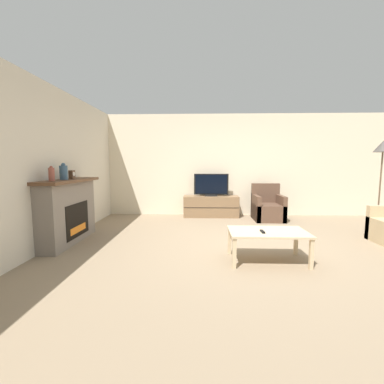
# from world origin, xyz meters

# --- Properties ---
(ground_plane) EXTENTS (24.00, 24.00, 0.00)m
(ground_plane) POSITION_xyz_m (0.00, 0.00, 0.00)
(ground_plane) COLOR #89755B
(wall_back) EXTENTS (12.00, 0.06, 2.70)m
(wall_back) POSITION_xyz_m (0.00, 2.79, 1.35)
(wall_back) COLOR beige
(wall_back) RESTS_ON ground
(wall_left) EXTENTS (0.06, 12.00, 2.70)m
(wall_left) POSITION_xyz_m (-3.33, 0.00, 1.35)
(wall_left) COLOR beige
(wall_left) RESTS_ON ground
(fireplace) EXTENTS (0.44, 1.57, 1.12)m
(fireplace) POSITION_xyz_m (-3.13, 0.18, 0.57)
(fireplace) COLOR slate
(fireplace) RESTS_ON ground
(mantel_vase_left) EXTENTS (0.09, 0.09, 0.23)m
(mantel_vase_left) POSITION_xyz_m (-3.12, -0.29, 1.23)
(mantel_vase_left) COLOR #994C3D
(mantel_vase_left) RESTS_ON fireplace
(mantel_vase_centre_left) EXTENTS (0.13, 0.13, 0.28)m
(mantel_vase_centre_left) POSITION_xyz_m (-3.12, 0.06, 1.25)
(mantel_vase_centre_left) COLOR #385670
(mantel_vase_centre_left) RESTS_ON fireplace
(mantel_clock) EXTENTS (0.08, 0.11, 0.15)m
(mantel_clock) POSITION_xyz_m (-3.12, 0.34, 1.20)
(mantel_clock) COLOR brown
(mantel_clock) RESTS_ON fireplace
(tv_stand) EXTENTS (1.43, 0.45, 0.55)m
(tv_stand) POSITION_xyz_m (-0.54, 2.50, 0.27)
(tv_stand) COLOR brown
(tv_stand) RESTS_ON ground
(tv) EXTENTS (0.89, 0.18, 0.58)m
(tv) POSITION_xyz_m (-0.54, 2.50, 0.82)
(tv) COLOR black
(tv) RESTS_ON tv_stand
(armchair) EXTENTS (0.70, 0.76, 0.89)m
(armchair) POSITION_xyz_m (0.86, 2.17, 0.29)
(armchair) COLOR brown
(armchair) RESTS_ON ground
(coffee_table) EXTENTS (1.09, 0.63, 0.44)m
(coffee_table) POSITION_xyz_m (0.14, -0.60, 0.39)
(coffee_table) COLOR #CCB289
(coffee_table) RESTS_ON ground
(remote) EXTENTS (0.04, 0.15, 0.02)m
(remote) POSITION_xyz_m (0.05, -0.67, 0.45)
(remote) COLOR black
(remote) RESTS_ON coffee_table
(floor_lamp) EXTENTS (0.33, 0.33, 1.83)m
(floor_lamp) POSITION_xyz_m (2.70, 0.95, 1.60)
(floor_lamp) COLOR black
(floor_lamp) RESTS_ON ground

